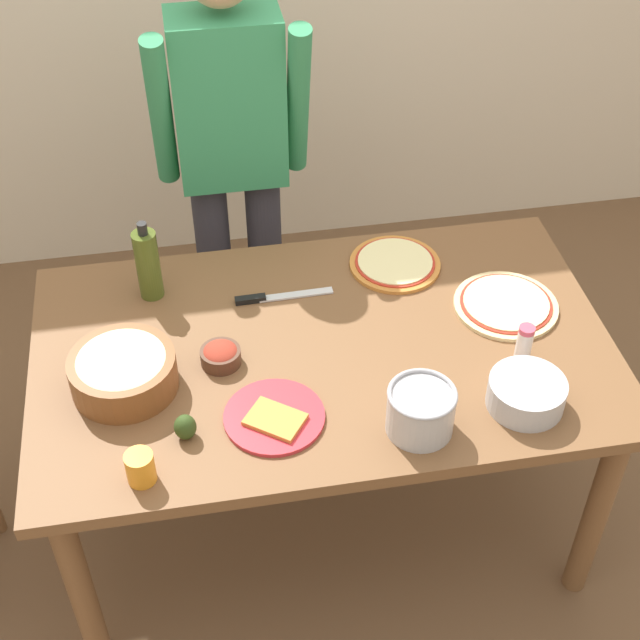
{
  "coord_description": "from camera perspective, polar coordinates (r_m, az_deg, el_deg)",
  "views": [
    {
      "loc": [
        -0.32,
        -1.79,
        2.49
      ],
      "look_at": [
        0.0,
        0.05,
        0.81
      ],
      "focal_mm": 50.93,
      "sensor_mm": 36.0,
      "label": 1
    }
  ],
  "objects": [
    {
      "name": "ground",
      "position": [
        3.08,
        0.16,
        -11.89
      ],
      "size": [
        8.0,
        8.0,
        0.0
      ],
      "primitive_type": "plane",
      "color": "brown"
    },
    {
      "name": "dining_table",
      "position": [
        2.57,
        0.19,
        -3.07
      ],
      "size": [
        1.6,
        0.96,
        0.76
      ],
      "color": "brown",
      "rests_on": "ground"
    },
    {
      "name": "person_cook",
      "position": [
        2.99,
        -5.52,
        10.46
      ],
      "size": [
        0.49,
        0.25,
        1.62
      ],
      "color": "#2D2D38",
      "rests_on": "ground"
    },
    {
      "name": "pizza_raw_on_board",
      "position": [
        2.68,
        11.6,
        0.96
      ],
      "size": [
        0.3,
        0.3,
        0.02
      ],
      "color": "beige",
      "rests_on": "dining_table"
    },
    {
      "name": "pizza_cooked_on_tray",
      "position": [
        2.78,
        4.73,
        3.57
      ],
      "size": [
        0.28,
        0.28,
        0.02
      ],
      "color": "#C67A33",
      "rests_on": "dining_table"
    },
    {
      "name": "plate_with_slice",
      "position": [
        2.32,
        -2.88,
        -6.12
      ],
      "size": [
        0.26,
        0.26,
        0.02
      ],
      "color": "red",
      "rests_on": "dining_table"
    },
    {
      "name": "popcorn_bowl",
      "position": [
        2.41,
        -12.29,
        -3.06
      ],
      "size": [
        0.28,
        0.28,
        0.11
      ],
      "color": "brown",
      "rests_on": "dining_table"
    },
    {
      "name": "mixing_bowl_steel",
      "position": [
        2.39,
        12.84,
        -4.52
      ],
      "size": [
        0.2,
        0.2,
        0.08
      ],
      "color": "#B7B7BC",
      "rests_on": "dining_table"
    },
    {
      "name": "small_sauce_bowl",
      "position": [
        2.46,
        -6.27,
        -2.2
      ],
      "size": [
        0.11,
        0.11,
        0.06
      ],
      "color": "#4C2D1E",
      "rests_on": "dining_table"
    },
    {
      "name": "olive_oil_bottle",
      "position": [
        2.65,
        -10.76,
        3.48
      ],
      "size": [
        0.07,
        0.07,
        0.26
      ],
      "color": "#47561E",
      "rests_on": "dining_table"
    },
    {
      "name": "steel_pot",
      "position": [
        2.27,
        6.34,
        -5.65
      ],
      "size": [
        0.17,
        0.17,
        0.13
      ],
      "color": "#B7B7BC",
      "rests_on": "dining_table"
    },
    {
      "name": "cup_orange",
      "position": [
        2.21,
        -11.22,
        -9.08
      ],
      "size": [
        0.07,
        0.07,
        0.08
      ],
      "primitive_type": "cylinder",
      "color": "orange",
      "rests_on": "dining_table"
    },
    {
      "name": "salt_shaker",
      "position": [
        2.51,
        12.73,
        -1.36
      ],
      "size": [
        0.04,
        0.04,
        0.11
      ],
      "color": "white",
      "rests_on": "dining_table"
    },
    {
      "name": "chef_knife",
      "position": [
        2.66,
        -3.04,
        1.44
      ],
      "size": [
        0.29,
        0.03,
        0.02
      ],
      "color": "silver",
      "rests_on": "dining_table"
    },
    {
      "name": "avocado",
      "position": [
        2.28,
        -8.47,
        -6.66
      ],
      "size": [
        0.06,
        0.06,
        0.07
      ],
      "primitive_type": "ellipsoid",
      "color": "#2D4219",
      "rests_on": "dining_table"
    }
  ]
}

